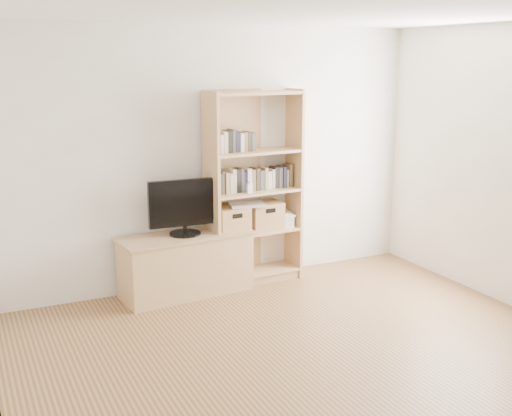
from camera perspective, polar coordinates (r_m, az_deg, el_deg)
floor at (r=4.77m, az=8.09°, el=-15.48°), size 4.50×5.00×0.01m
back_wall at (r=6.49m, az=-3.79°, el=4.47°), size 4.50×0.02×2.60m
ceiling at (r=4.21m, az=9.28°, el=17.41°), size 4.50×5.00×0.01m
tv_stand at (r=6.37m, az=-6.24°, el=-5.09°), size 1.31×0.61×0.58m
bookshelf at (r=6.53m, az=-0.18°, el=1.78°), size 1.01×0.42×1.98m
television at (r=6.21m, az=-6.38°, el=0.12°), size 0.71×0.09×0.55m
books_row_mid at (r=6.53m, az=-0.28°, el=2.50°), size 0.76×0.22×0.20m
books_row_upper at (r=6.36m, az=-2.02°, el=5.97°), size 0.42×0.17×0.21m
baby_monitor at (r=6.37m, az=-0.56°, el=1.76°), size 0.05×0.03×0.10m
basket_left at (r=6.47m, az=-2.20°, el=-1.10°), size 0.34×0.29×0.27m
basket_right at (r=6.65m, az=0.75°, el=-0.66°), size 0.35×0.29×0.28m
laptop at (r=6.50m, az=-0.85°, el=0.32°), size 0.39×0.31×0.03m
magazine_stack at (r=6.78m, az=2.36°, el=-1.07°), size 0.25×0.32×0.13m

